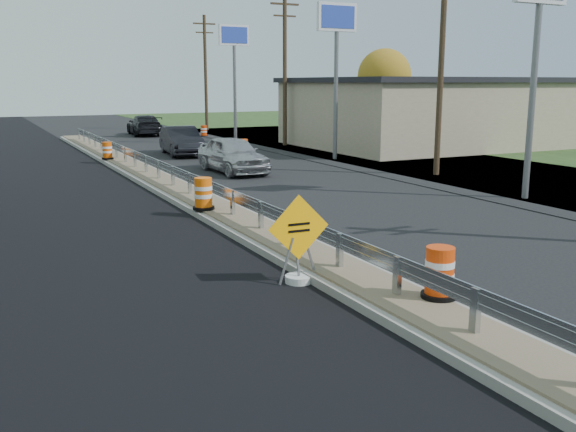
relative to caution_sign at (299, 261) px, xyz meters
name	(u,v)px	position (x,y,z in m)	size (l,w,h in m)	color
ground	(296,254)	(0.96, 2.00, -0.46)	(140.00, 140.00, 0.00)	black
milled_overlay	(49,200)	(-3.44, 12.00, -0.45)	(7.20, 120.00, 0.01)	black
median	(190,197)	(0.96, 10.00, -0.35)	(1.60, 55.00, 0.23)	gray
guardrail	(181,175)	(0.96, 11.00, 0.27)	(0.10, 46.15, 0.72)	silver
retail_building_near	(444,111)	(21.95, 22.00, 1.70)	(18.50, 12.50, 4.27)	tan
pylon_sign_south	(539,4)	(11.46, 5.00, 6.02)	(2.20, 0.30, 7.90)	slate
pylon_sign_mid	(337,32)	(11.46, 18.00, 6.02)	(2.20, 0.30, 7.90)	slate
pylon_sign_north	(234,46)	(11.46, 32.00, 6.02)	(2.20, 0.30, 7.90)	slate
utility_pole_smid	(441,59)	(12.46, 11.00, 4.47)	(1.90, 0.26, 9.40)	#473523
utility_pole_nmid	(285,67)	(12.46, 26.00, 4.47)	(1.90, 0.26, 9.40)	#473523
utility_pole_north	(205,71)	(12.46, 41.00, 4.47)	(1.90, 0.26, 9.40)	#473523
tree_far_yellow	(384,76)	(26.96, 36.00, 4.08)	(4.62, 4.62, 6.86)	#473523
caution_sign	(299,261)	(0.00, 0.00, 0.00)	(1.31, 0.55, 1.81)	white
barrel_median_near	(439,274)	(1.51, -2.49, 0.21)	(0.63, 0.63, 0.92)	black
barrel_median_mid	(203,194)	(0.44, 7.07, 0.23)	(0.65, 0.65, 0.96)	black
barrel_median_far	(107,151)	(0.41, 21.50, 0.18)	(0.58, 0.58, 0.85)	black
barrel_shoulder_mid	(244,147)	(8.03, 22.23, -0.04)	(0.60, 0.60, 0.88)	black
barrel_shoulder_far	(204,131)	(10.16, 35.14, -0.06)	(0.57, 0.57, 0.83)	black
car_silver	(233,154)	(4.83, 15.76, 0.35)	(1.91, 4.75, 1.62)	#B0B0B5
car_dark_mid	(181,141)	(4.89, 23.68, 0.33)	(1.68, 4.80, 1.58)	black
car_dark_far	(144,125)	(6.46, 38.27, 0.31)	(2.15, 5.30, 1.54)	black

